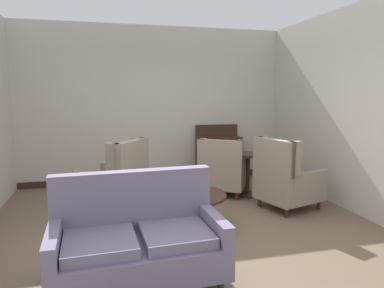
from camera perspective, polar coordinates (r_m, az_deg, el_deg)
ground at (r=4.49m, az=-0.57°, el=-14.77°), size 8.03×8.03×0.00m
wall_back at (r=6.95m, az=-6.21°, el=6.34°), size 5.39×0.08×3.05m
wall_right at (r=6.06m, az=22.23°, el=5.47°), size 0.08×4.02×3.05m
baseboard_back at (r=7.10m, az=-5.96°, el=-5.55°), size 5.23×0.03×0.12m
coffee_table at (r=4.64m, az=-0.35°, el=-9.05°), size 0.96×0.96×0.45m
porcelain_vase at (r=4.55m, az=-0.62°, el=-6.70°), size 0.18×0.18×0.33m
settee at (r=3.36m, az=-8.88°, el=-15.45°), size 1.57×0.87×1.02m
armchair_near_sideboard at (r=5.36m, az=-12.08°, el=-6.00°), size 1.14×1.12×1.08m
armchair_back_corner at (r=5.50m, az=14.97°, el=-5.68°), size 1.03×0.95×1.10m
armchair_near_window at (r=6.12m, az=5.13°, el=-4.35°), size 1.09×1.14×0.99m
side_table at (r=6.05m, az=9.14°, el=-4.30°), size 0.52×0.52×0.74m
sideboard at (r=7.07m, az=4.40°, el=-1.90°), size 0.89×0.36×1.12m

